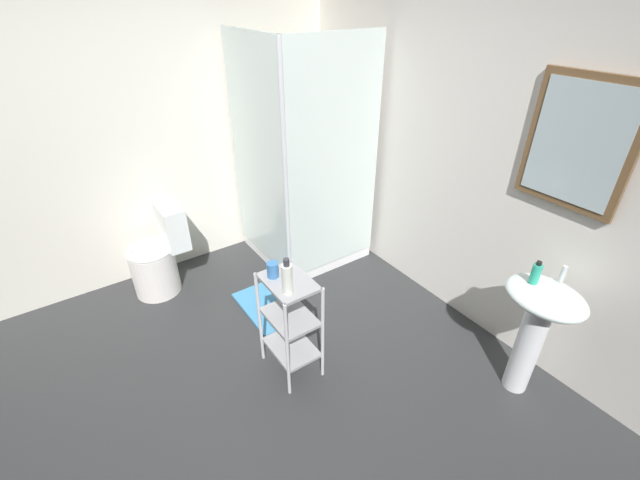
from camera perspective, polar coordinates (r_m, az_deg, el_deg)
name	(u,v)px	position (r m, az deg, el deg)	size (l,w,h in m)	color
ground_plane	(248,405)	(2.86, -9.88, -21.42)	(4.20, 4.20, 0.02)	#2D2E30
wall_back	(475,156)	(3.10, 20.52, 10.73)	(4.20, 0.14, 2.50)	silver
wall_left	(129,135)	(3.69, -24.83, 12.91)	(0.10, 4.20, 2.50)	silver
shower_stall	(302,214)	(3.83, -2.54, 3.61)	(0.92, 0.92, 2.00)	white
pedestal_sink	(538,319)	(2.80, 27.74, -9.56)	(0.46, 0.37, 0.81)	white
sink_faucet	(563,273)	(2.74, 30.44, -3.99)	(0.03, 0.03, 0.10)	silver
toilet	(159,258)	(3.72, -21.29, -2.31)	(0.37, 0.49, 0.76)	white
storage_cart	(290,319)	(2.71, -4.14, -10.72)	(0.38, 0.28, 0.74)	silver
hand_soap_bottle	(536,273)	(2.64, 27.54, -4.06)	(0.05, 0.05, 0.14)	#2DBC99
lotion_bottle_white	(287,278)	(2.37, -4.54, -5.26)	(0.06, 0.06, 0.23)	white
rinse_cup	(273,270)	(2.53, -6.52, -4.10)	(0.07, 0.07, 0.10)	#3870B2
bath_mat	(269,305)	(3.48, -7.00, -8.89)	(0.60, 0.40, 0.02)	teal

